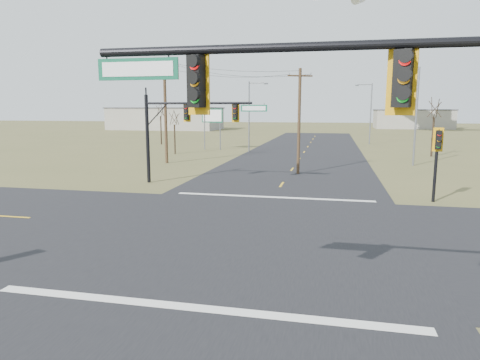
# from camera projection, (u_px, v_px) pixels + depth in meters

# --- Properties ---
(ground) EXTENTS (320.00, 320.00, 0.00)m
(ground) POSITION_uv_depth(u_px,v_px,m) (249.00, 232.00, 18.71)
(ground) COLOR brown
(ground) RESTS_ON ground
(road_ew) EXTENTS (160.00, 14.00, 0.02)m
(road_ew) POSITION_uv_depth(u_px,v_px,m) (249.00, 231.00, 18.71)
(road_ew) COLOR black
(road_ew) RESTS_ON ground
(road_ns) EXTENTS (14.00, 160.00, 0.02)m
(road_ns) POSITION_uv_depth(u_px,v_px,m) (249.00, 231.00, 18.71)
(road_ns) COLOR black
(road_ns) RESTS_ON ground
(stop_bar_near) EXTENTS (12.00, 0.40, 0.01)m
(stop_bar_near) POSITION_uv_depth(u_px,v_px,m) (197.00, 308.00, 11.47)
(stop_bar_near) COLOR silver
(stop_bar_near) RESTS_ON road_ns
(stop_bar_far) EXTENTS (12.00, 0.40, 0.01)m
(stop_bar_far) POSITION_uv_depth(u_px,v_px,m) (273.00, 197.00, 25.94)
(stop_bar_far) COLOR silver
(stop_bar_far) RESTS_ON road_ns
(mast_arm_near) EXTENTS (10.34, 0.58, 7.08)m
(mast_arm_near) POSITION_uv_depth(u_px,v_px,m) (417.00, 117.00, 7.98)
(mast_arm_near) COLOR black
(mast_arm_near) RESTS_ON ground
(mast_arm_far) EXTENTS (8.83, 0.47, 6.31)m
(mast_arm_far) POSITION_uv_depth(u_px,v_px,m) (189.00, 120.00, 29.94)
(mast_arm_far) COLOR black
(mast_arm_far) RESTS_ON ground
(pedestal_signal_ne) EXTENTS (0.62, 0.53, 4.30)m
(pedestal_signal_ne) POSITION_uv_depth(u_px,v_px,m) (438.00, 148.00, 24.13)
(pedestal_signal_ne) COLOR black
(pedestal_signal_ne) RESTS_ON ground
(utility_pole_near) EXTENTS (1.94, 0.99, 8.54)m
(utility_pole_near) POSITION_uv_depth(u_px,v_px,m) (299.00, 120.00, 34.70)
(utility_pole_near) COLOR #4D3721
(utility_pole_near) RESTS_ON ground
(utility_pole_far) EXTENTS (2.42, 0.67, 10.03)m
(utility_pole_far) POSITION_uv_depth(u_px,v_px,m) (165.00, 110.00, 41.85)
(utility_pole_far) COLOR #4D3721
(utility_pole_far) RESTS_ON ground
(highway_sign) EXTENTS (2.86, 0.36, 5.37)m
(highway_sign) POSITION_uv_depth(u_px,v_px,m) (212.00, 120.00, 55.99)
(highway_sign) COLOR slate
(highway_sign) RESTS_ON ground
(streetlight_a) EXTENTS (2.56, 0.38, 9.15)m
(streetlight_a) POSITION_uv_depth(u_px,v_px,m) (414.00, 111.00, 39.85)
(streetlight_a) COLOR slate
(streetlight_a) RESTS_ON ground
(streetlight_b) EXTENTS (2.57, 0.36, 9.17)m
(streetlight_b) POSITION_uv_depth(u_px,v_px,m) (369.00, 110.00, 64.85)
(streetlight_b) COLOR slate
(streetlight_b) RESTS_ON ground
(streetlight_c) EXTENTS (2.43, 0.40, 8.68)m
(streetlight_c) POSITION_uv_depth(u_px,v_px,m) (251.00, 113.00, 53.02)
(streetlight_c) COLOR slate
(streetlight_c) RESTS_ON ground
(bare_tree_a) EXTENTS (2.49, 2.49, 5.49)m
(bare_tree_a) POSITION_uv_depth(u_px,v_px,m) (174.00, 117.00, 50.58)
(bare_tree_a) COLOR black
(bare_tree_a) RESTS_ON ground
(bare_tree_b) EXTENTS (2.74, 2.74, 6.61)m
(bare_tree_b) POSITION_uv_depth(u_px,v_px,m) (160.00, 109.00, 64.28)
(bare_tree_b) COLOR black
(bare_tree_b) RESTS_ON ground
(bare_tree_c) EXTENTS (3.17, 3.17, 7.02)m
(bare_tree_c) POSITION_uv_depth(u_px,v_px,m) (435.00, 107.00, 47.63)
(bare_tree_c) COLOR black
(bare_tree_c) RESTS_ON ground
(warehouse_left) EXTENTS (28.00, 14.00, 5.50)m
(warehouse_left) POSITION_uv_depth(u_px,v_px,m) (166.00, 119.00, 113.38)
(warehouse_left) COLOR gray
(warehouse_left) RESTS_ON ground
(warehouse_mid) EXTENTS (20.00, 12.00, 5.00)m
(warehouse_mid) POSITION_uv_depth(u_px,v_px,m) (412.00, 119.00, 119.15)
(warehouse_mid) COLOR gray
(warehouse_mid) RESTS_ON ground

